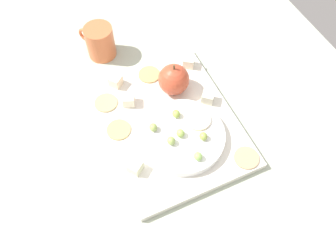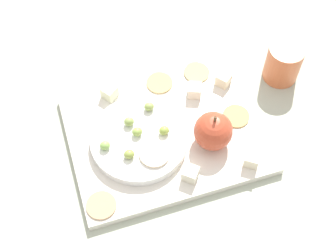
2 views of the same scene
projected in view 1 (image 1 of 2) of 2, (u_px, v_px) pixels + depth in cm
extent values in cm
cube|color=#AEB8A3|center=(168.00, 146.00, 79.08)|extent=(147.45, 106.04, 4.83)
cube|color=silver|center=(169.00, 122.00, 78.48)|extent=(37.20, 28.90, 1.83)
cylinder|color=white|center=(183.00, 136.00, 74.33)|extent=(18.57, 18.57, 2.06)
sphere|color=#C64A2F|center=(174.00, 79.00, 79.25)|extent=(7.38, 7.38, 7.38)
cylinder|color=brown|center=(174.00, 67.00, 75.59)|extent=(0.50, 0.50, 1.20)
cube|color=#EFE7CA|center=(129.00, 100.00, 79.05)|extent=(3.49, 3.49, 2.69)
cube|color=#F0F3C4|center=(135.00, 167.00, 70.17)|extent=(3.78, 3.78, 2.69)
cube|color=#EBE5C9|center=(208.00, 97.00, 79.46)|extent=(3.79, 3.79, 2.69)
cube|color=#F1E6C6|center=(189.00, 62.00, 85.20)|extent=(3.75, 3.75, 2.69)
cube|color=#F9EAC4|center=(116.00, 81.00, 81.99)|extent=(3.79, 3.79, 2.69)
cylinder|color=tan|center=(119.00, 130.00, 76.17)|extent=(5.40, 5.40, 0.40)
cylinder|color=tan|center=(149.00, 75.00, 84.53)|extent=(5.40, 5.40, 0.40)
cylinder|color=tan|center=(246.00, 158.00, 72.52)|extent=(5.40, 5.40, 0.40)
cylinder|color=tan|center=(106.00, 103.00, 80.03)|extent=(5.40, 5.40, 0.40)
ellipsoid|color=#9CB74D|center=(176.00, 114.00, 75.14)|extent=(1.94, 1.75, 1.74)
ellipsoid|color=#99B35B|center=(153.00, 127.00, 73.30)|extent=(1.94, 1.75, 1.75)
ellipsoid|color=#94C35F|center=(198.00, 156.00, 69.70)|extent=(1.94, 1.75, 1.68)
ellipsoid|color=#9AB65E|center=(171.00, 141.00, 71.53)|extent=(1.94, 1.75, 1.83)
ellipsoid|color=#98AE4D|center=(203.00, 136.00, 72.15)|extent=(1.94, 1.75, 1.73)
ellipsoid|color=#9FC359|center=(180.00, 133.00, 72.53)|extent=(1.94, 1.75, 1.77)
cylinder|color=beige|center=(198.00, 120.00, 74.98)|extent=(5.58, 5.58, 0.60)
cylinder|color=#D66B3F|center=(100.00, 42.00, 87.27)|extent=(7.32, 7.32, 8.62)
torus|color=#D66B3F|center=(85.00, 35.00, 88.54)|extent=(3.71, 2.99, 4.00)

